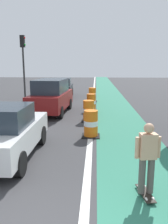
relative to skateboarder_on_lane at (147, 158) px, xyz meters
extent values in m
cube|color=#2D755B|center=(0.16, 10.22, -0.91)|extent=(2.50, 80.00, 0.01)
cube|color=silver|center=(-1.34, 10.22, -0.91)|extent=(0.20, 80.00, 0.01)
cube|color=black|center=(0.00, 0.00, -0.84)|extent=(0.33, 0.82, 0.02)
cylinder|color=silver|center=(-0.11, 0.25, -0.86)|extent=(0.06, 0.11, 0.11)
cylinder|color=silver|center=(0.04, 0.27, -0.86)|extent=(0.06, 0.11, 0.11)
cylinder|color=silver|center=(-0.04, -0.27, -0.86)|extent=(0.06, 0.11, 0.11)
cylinder|color=silver|center=(0.11, -0.25, -0.86)|extent=(0.06, 0.11, 0.11)
cylinder|color=#514C47|center=(-0.10, -0.01, -0.42)|extent=(0.15, 0.15, 0.82)
cylinder|color=#514C47|center=(0.10, 0.01, -0.42)|extent=(0.15, 0.15, 0.82)
cube|color=tan|center=(0.00, 0.00, 0.27)|extent=(0.39, 0.27, 0.56)
cylinder|color=tan|center=(-0.24, -0.03, 0.24)|extent=(0.09, 0.09, 0.48)
cylinder|color=tan|center=(0.24, 0.03, 0.24)|extent=(0.09, 0.09, 0.48)
sphere|color=tan|center=(0.00, 0.00, 0.67)|extent=(0.22, 0.22, 0.22)
cube|color=silver|center=(-3.97, 2.08, -0.21)|extent=(1.84, 4.10, 0.72)
cube|color=#232D38|center=(-3.97, 1.83, 0.47)|extent=(1.62, 1.72, 0.64)
cylinder|color=black|center=(-3.16, 3.35, -0.57)|extent=(0.28, 0.68, 0.68)
cylinder|color=black|center=(-3.15, 0.81, -0.57)|extent=(0.28, 0.68, 0.68)
cube|color=maroon|center=(-3.80, 9.00, -0.12)|extent=(2.11, 4.70, 0.90)
cube|color=#232D38|center=(-3.80, 9.00, 0.73)|extent=(1.78, 2.94, 0.80)
cylinder|color=black|center=(-4.53, 10.47, -0.57)|extent=(0.32, 0.70, 0.68)
cylinder|color=black|center=(-2.90, 10.38, -0.57)|extent=(0.32, 0.70, 0.68)
cylinder|color=black|center=(-4.70, 7.63, -0.57)|extent=(0.32, 0.70, 0.68)
cylinder|color=black|center=(-3.06, 7.53, -0.57)|extent=(0.32, 0.70, 0.68)
cube|color=black|center=(-4.24, 16.35, -0.21)|extent=(2.01, 4.18, 0.72)
cube|color=#232D38|center=(-4.23, 16.10, 0.47)|extent=(1.69, 1.79, 0.64)
cylinder|color=black|center=(-5.12, 17.59, -0.57)|extent=(0.31, 0.69, 0.68)
cylinder|color=black|center=(-3.48, 17.66, -0.57)|extent=(0.31, 0.69, 0.68)
cylinder|color=black|center=(-5.01, 15.05, -0.57)|extent=(0.31, 0.69, 0.68)
cylinder|color=black|center=(-3.37, 15.12, -0.57)|extent=(0.31, 0.69, 0.68)
cylinder|color=orange|center=(-1.32, 4.37, -0.66)|extent=(0.56, 0.56, 0.42)
cylinder|color=white|center=(-1.32, 4.37, -0.35)|extent=(0.57, 0.57, 0.21)
cylinder|color=orange|center=(-1.32, 4.37, -0.03)|extent=(0.56, 0.56, 0.42)
cube|color=black|center=(-1.32, 4.37, -0.89)|extent=(0.73, 0.73, 0.04)
cylinder|color=orange|center=(-1.50, 7.04, -0.66)|extent=(0.56, 0.56, 0.42)
cylinder|color=white|center=(-1.50, 7.04, -0.35)|extent=(0.57, 0.57, 0.21)
cylinder|color=orange|center=(-1.50, 7.04, -0.03)|extent=(0.56, 0.56, 0.42)
cube|color=black|center=(-1.50, 7.04, -0.89)|extent=(0.73, 0.73, 0.04)
cylinder|color=orange|center=(-1.42, 9.72, -0.66)|extent=(0.56, 0.56, 0.42)
cylinder|color=white|center=(-1.42, 9.72, -0.35)|extent=(0.57, 0.57, 0.21)
cylinder|color=orange|center=(-1.42, 9.72, -0.03)|extent=(0.56, 0.56, 0.42)
cube|color=black|center=(-1.42, 9.72, -0.89)|extent=(0.73, 0.73, 0.04)
cylinder|color=orange|center=(-1.41, 13.60, -0.66)|extent=(0.56, 0.56, 0.42)
cylinder|color=white|center=(-1.41, 13.60, -0.35)|extent=(0.57, 0.57, 0.21)
cylinder|color=orange|center=(-1.41, 13.60, -0.03)|extent=(0.56, 0.56, 0.42)
cube|color=black|center=(-1.41, 13.60, -0.89)|extent=(0.73, 0.73, 0.04)
cylinder|color=#2D2D2D|center=(-6.84, 13.68, 1.19)|extent=(0.14, 0.14, 4.20)
cube|color=black|center=(-6.84, 13.68, 3.74)|extent=(0.32, 0.32, 0.90)
sphere|color=red|center=(-6.67, 13.68, 4.00)|extent=(0.16, 0.16, 0.16)
sphere|color=green|center=(-6.67, 13.68, 3.48)|extent=(0.16, 0.16, 0.16)
camera|label=1|loc=(-1.14, -4.87, 2.00)|focal=37.62mm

